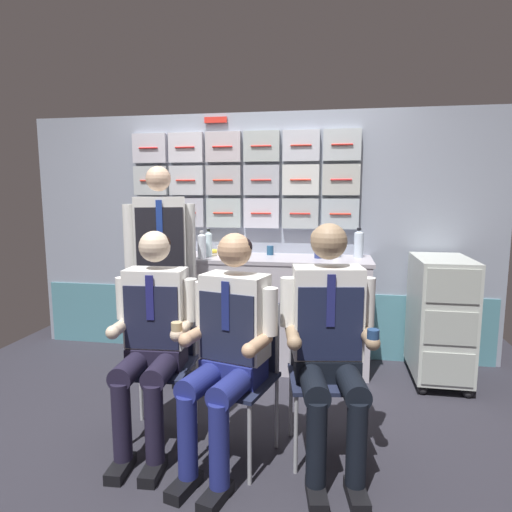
{
  "coord_description": "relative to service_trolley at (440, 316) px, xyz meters",
  "views": [
    {
      "loc": [
        0.67,
        -2.5,
        1.47
      ],
      "look_at": [
        0.22,
        0.04,
        1.09
      ],
      "focal_mm": 30.85,
      "sensor_mm": 36.0,
      "label": 1
    }
  ],
  "objects": [
    {
      "name": "folding_chair_left",
      "position": [
        -1.84,
        -1.04,
        0.01
      ],
      "size": [
        0.42,
        0.43,
        0.85
      ],
      "color": "#A8AAAF",
      "rests_on": "ground"
    },
    {
      "name": "galley_bulkhead",
      "position": [
        -1.52,
        0.39,
        0.59
      ],
      "size": [
        4.2,
        0.14,
        2.15
      ],
      "color": "#8F97A9",
      "rests_on": "ground"
    },
    {
      "name": "paper_cup_tan",
      "position": [
        -1.76,
        0.11,
        0.46
      ],
      "size": [
        0.07,
        0.07,
        0.09
      ],
      "color": "silver",
      "rests_on": "galley_counter"
    },
    {
      "name": "espresso_cup_small",
      "position": [
        -1.36,
        0.24,
        0.45
      ],
      "size": [
        0.06,
        0.06,
        0.08
      ],
      "color": "navy",
      "rests_on": "galley_counter"
    },
    {
      "name": "water_bottle_blue_cap",
      "position": [
        -0.8,
        0.2,
        0.53
      ],
      "size": [
        0.06,
        0.06,
        0.25
      ],
      "color": "silver",
      "rests_on": "galley_counter"
    },
    {
      "name": "folding_chair_by_counter",
      "position": [
        -0.86,
        -1.04,
        0.01
      ],
      "size": [
        0.46,
        0.46,
        0.85
      ],
      "color": "#A8AAAF",
      "rests_on": "ground"
    },
    {
      "name": "crew_member_standing",
      "position": [
        -2.1,
        -0.39,
        0.46
      ],
      "size": [
        0.5,
        0.36,
        1.66
      ],
      "color": "black",
      "rests_on": "ground"
    },
    {
      "name": "crew_member_by_counter",
      "position": [
        -0.84,
        -1.2,
        0.21
      ],
      "size": [
        0.52,
        0.67,
        1.31
      ],
      "color": "black",
      "rests_on": "ground"
    },
    {
      "name": "snack_banana",
      "position": [
        -1.88,
        0.23,
        0.43
      ],
      "size": [
        0.17,
        0.1,
        0.04
      ],
      "color": "yellow",
      "rests_on": "galley_counter"
    },
    {
      "name": "water_bottle_tall",
      "position": [
        -1.88,
        -0.05,
        0.52
      ],
      "size": [
        0.07,
        0.07,
        0.23
      ],
      "color": "silver",
      "rests_on": "galley_counter"
    },
    {
      "name": "galley_counter",
      "position": [
        -1.36,
        0.11,
        -0.05
      ],
      "size": [
        1.7,
        0.53,
        0.93
      ],
      "color": "#BFB9C2",
      "rests_on": "ground"
    },
    {
      "name": "ground",
      "position": [
        -1.5,
        -0.98,
        -0.54
      ],
      "size": [
        4.8,
        4.8,
        0.04
      ],
      "primitive_type": "cube",
      "color": "#292830"
    },
    {
      "name": "water_bottle_clear",
      "position": [
        -0.62,
        0.22,
        0.53
      ],
      "size": [
        0.08,
        0.08,
        0.24
      ],
      "color": "silver",
      "rests_on": "galley_counter"
    },
    {
      "name": "crew_member_left",
      "position": [
        -1.83,
        -1.21,
        0.17
      ],
      "size": [
        0.48,
        0.61,
        1.25
      ],
      "color": "black",
      "rests_on": "ground"
    },
    {
      "name": "crew_member_right",
      "position": [
        -1.36,
        -1.32,
        0.17
      ],
      "size": [
        0.5,
        0.65,
        1.26
      ],
      "color": "black",
      "rests_on": "ground"
    },
    {
      "name": "coffee_cup_spare",
      "position": [
        -0.94,
        0.12,
        0.46
      ],
      "size": [
        0.06,
        0.06,
        0.08
      ],
      "color": "navy",
      "rests_on": "galley_counter"
    },
    {
      "name": "paper_cup_blue",
      "position": [
        -2.07,
        0.09,
        0.44
      ],
      "size": [
        0.06,
        0.06,
        0.06
      ],
      "color": "white",
      "rests_on": "galley_counter"
    },
    {
      "name": "sparkling_bottle_green",
      "position": [
        -1.85,
        0.04,
        0.52
      ],
      "size": [
        0.06,
        0.06,
        0.23
      ],
      "color": "silver",
      "rests_on": "galley_counter"
    },
    {
      "name": "service_trolley",
      "position": [
        0.0,
        0.0,
        0.0
      ],
      "size": [
        0.4,
        0.65,
        0.98
      ],
      "color": "black",
      "rests_on": "ground"
    },
    {
      "name": "folding_chair_right",
      "position": [
        -1.32,
        -1.16,
        0.01
      ],
      "size": [
        0.49,
        0.49,
        0.85
      ],
      "color": "#A8AAAF",
      "rests_on": "ground"
    }
  ]
}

